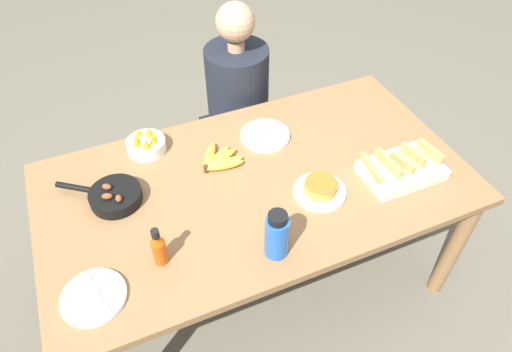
{
  "coord_description": "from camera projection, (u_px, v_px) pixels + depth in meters",
  "views": [
    {
      "loc": [
        -0.51,
        -1.19,
        2.06
      ],
      "look_at": [
        0.0,
        0.0,
        0.74
      ],
      "focal_mm": 32.0,
      "sensor_mm": 36.0,
      "label": 1
    }
  ],
  "objects": [
    {
      "name": "person_figure",
      "position": [
        239.0,
        120.0,
        2.54
      ],
      "size": [
        0.36,
        0.36,
        1.14
      ],
      "color": "black",
      "rests_on": "ground_plane"
    },
    {
      "name": "melon_tray",
      "position": [
        401.0,
        168.0,
        1.88
      ],
      "size": [
        0.32,
        0.21,
        0.1
      ],
      "color": "silver",
      "rests_on": "dining_table"
    },
    {
      "name": "banana_bunch",
      "position": [
        218.0,
        160.0,
        1.93
      ],
      "size": [
        0.19,
        0.19,
        0.04
      ],
      "color": "gold",
      "rests_on": "dining_table"
    },
    {
      "name": "empty_plate_near_front",
      "position": [
        265.0,
        135.0,
        2.06
      ],
      "size": [
        0.22,
        0.22,
        0.02
      ],
      "color": "white",
      "rests_on": "dining_table"
    },
    {
      "name": "water_bottle",
      "position": [
        277.0,
        235.0,
        1.56
      ],
      "size": [
        0.09,
        0.09,
        0.2
      ],
      "color": "blue",
      "rests_on": "dining_table"
    },
    {
      "name": "empty_plate_far_left",
      "position": [
        94.0,
        297.0,
        1.49
      ],
      "size": [
        0.21,
        0.21,
        0.02
      ],
      "color": "white",
      "rests_on": "dining_table"
    },
    {
      "name": "ground_plane",
      "position": [
        256.0,
        276.0,
        2.38
      ],
      "size": [
        14.0,
        14.0,
        0.0
      ],
      "primitive_type": "plane",
      "color": "#666051"
    },
    {
      "name": "skillet",
      "position": [
        114.0,
        196.0,
        1.78
      ],
      "size": [
        0.31,
        0.26,
        0.08
      ],
      "rotation": [
        0.0,
        0.0,
        2.52
      ],
      "color": "black",
      "rests_on": "dining_table"
    },
    {
      "name": "frittata_plate_center",
      "position": [
        320.0,
        189.0,
        1.81
      ],
      "size": [
        0.21,
        0.21,
        0.06
      ],
      "color": "white",
      "rests_on": "dining_table"
    },
    {
      "name": "dining_table",
      "position": [
        256.0,
        195.0,
        1.93
      ],
      "size": [
        1.74,
        0.96,
        0.71
      ],
      "color": "olive",
      "rests_on": "ground_plane"
    },
    {
      "name": "fruit_bowl_mango",
      "position": [
        146.0,
        144.0,
        1.98
      ],
      "size": [
        0.17,
        0.17,
        0.1
      ],
      "color": "white",
      "rests_on": "dining_table"
    },
    {
      "name": "hot_sauce_bottle",
      "position": [
        159.0,
        248.0,
        1.55
      ],
      "size": [
        0.05,
        0.05,
        0.17
      ],
      "color": "#C64C0F",
      "rests_on": "dining_table"
    }
  ]
}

